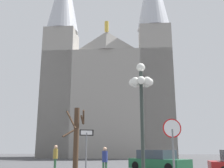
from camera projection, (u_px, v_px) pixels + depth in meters
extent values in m
cube|color=gray|center=(108.00, 106.00, 45.92)|extent=(21.78, 10.91, 17.26)
pyramid|color=gray|center=(107.00, 41.00, 44.45)|extent=(7.56, 2.31, 3.50)
cylinder|color=gold|center=(107.00, 27.00, 45.06)|extent=(0.70, 0.70, 1.80)
cube|color=gray|center=(59.00, 92.00, 44.61)|extent=(5.38, 5.38, 21.56)
cube|color=gray|center=(156.00, 90.00, 43.52)|extent=(5.38, 5.38, 21.56)
cylinder|color=slate|center=(174.00, 160.00, 10.07)|extent=(0.08, 0.08, 2.34)
cylinder|color=red|center=(172.00, 128.00, 10.35)|extent=(0.73, 0.20, 0.74)
cylinder|color=white|center=(172.00, 128.00, 10.33)|extent=(0.64, 0.15, 0.65)
cylinder|color=slate|center=(86.00, 158.00, 12.08)|extent=(0.07, 0.07, 2.31)
cube|color=black|center=(87.00, 133.00, 12.35)|extent=(0.60, 0.34, 0.28)
cube|color=white|center=(87.00, 133.00, 12.34)|extent=(0.50, 0.27, 0.19)
cylinder|color=#2D3833|center=(142.00, 126.00, 11.92)|extent=(0.16, 0.16, 5.13)
sphere|color=white|center=(141.00, 68.00, 12.56)|extent=(0.41, 0.41, 0.41)
sphere|color=white|center=(149.00, 82.00, 12.35)|extent=(0.37, 0.37, 0.37)
cylinder|color=#2D3833|center=(145.00, 82.00, 12.37)|extent=(0.05, 0.39, 0.05)
sphere|color=white|center=(147.00, 83.00, 12.63)|extent=(0.37, 0.37, 0.37)
cylinder|color=#2D3833|center=(144.00, 83.00, 12.51)|extent=(0.31, 0.31, 0.05)
sphere|color=white|center=(141.00, 84.00, 12.77)|extent=(0.37, 0.37, 0.37)
cylinder|color=#2D3833|center=(141.00, 83.00, 12.58)|extent=(0.39, 0.05, 0.05)
sphere|color=white|center=(135.00, 84.00, 12.69)|extent=(0.37, 0.37, 0.37)
cylinder|color=#2D3833|center=(138.00, 83.00, 12.54)|extent=(0.31, 0.31, 0.05)
sphere|color=white|center=(133.00, 82.00, 12.44)|extent=(0.37, 0.37, 0.37)
cylinder|color=#2D3833|center=(137.00, 82.00, 12.41)|extent=(0.05, 0.39, 0.05)
sphere|color=white|center=(135.00, 81.00, 12.16)|extent=(0.37, 0.37, 0.37)
cylinder|color=#2D3833|center=(138.00, 82.00, 12.28)|extent=(0.31, 0.31, 0.05)
sphere|color=white|center=(141.00, 80.00, 12.02)|extent=(0.37, 0.37, 0.37)
cylinder|color=#2D3833|center=(141.00, 81.00, 12.21)|extent=(0.39, 0.05, 0.05)
sphere|color=white|center=(147.00, 81.00, 12.10)|extent=(0.37, 0.37, 0.37)
cylinder|color=#2D3833|center=(144.00, 81.00, 12.25)|extent=(0.31, 0.31, 0.05)
cylinder|color=#473323|center=(76.00, 141.00, 16.66)|extent=(0.33, 0.33, 4.13)
cylinder|color=#473323|center=(82.00, 120.00, 16.94)|extent=(0.15, 0.77, 0.53)
cylinder|color=#473323|center=(71.00, 132.00, 17.22)|extent=(0.91, 1.04, 0.73)
cylinder|color=#473323|center=(84.00, 117.00, 17.04)|extent=(0.30, 0.94, 0.86)
cylinder|color=#473323|center=(71.00, 120.00, 16.63)|extent=(0.88, 0.69, 1.21)
cube|color=#1E5B38|center=(159.00, 164.00, 19.08)|extent=(4.50, 4.25, 0.69)
cube|color=#333D47|center=(156.00, 154.00, 19.38)|extent=(2.94, 2.87, 0.63)
cylinder|color=black|center=(184.00, 167.00, 18.55)|extent=(0.63, 0.59, 0.64)
cylinder|color=black|center=(169.00, 168.00, 17.43)|extent=(0.63, 0.59, 0.64)
cylinder|color=black|center=(151.00, 165.00, 20.64)|extent=(0.63, 0.59, 0.64)
cylinder|color=black|center=(136.00, 166.00, 19.52)|extent=(0.63, 0.59, 0.64)
cylinder|color=#33663F|center=(55.00, 165.00, 18.14)|extent=(0.12, 0.12, 0.89)
cylinder|color=#33663F|center=(55.00, 166.00, 18.00)|extent=(0.12, 0.12, 0.89)
cylinder|color=olive|center=(56.00, 154.00, 18.25)|extent=(0.32, 0.32, 0.66)
sphere|color=tan|center=(56.00, 147.00, 18.35)|extent=(0.24, 0.24, 0.24)
cylinder|color=navy|center=(105.00, 157.00, 15.20)|extent=(0.32, 0.32, 0.62)
sphere|color=tan|center=(105.00, 149.00, 15.30)|extent=(0.22, 0.22, 0.22)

